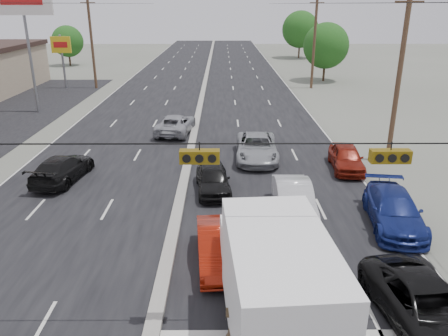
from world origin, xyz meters
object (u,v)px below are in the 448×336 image
(tree_right_mid, at_px, (326,46))
(queue_car_c, at_px, (257,148))
(utility_pole_right_b, at_px, (399,78))
(queue_car_d, at_px, (394,210))
(tree_left_far, at_px, (68,41))
(queue_car_a, at_px, (213,179))
(oncoming_near, at_px, (62,169))
(pole_sign_billboard, at_px, (23,8))
(red_sedan, at_px, (218,247))
(black_suv, at_px, (427,308))
(utility_pole_left_c, at_px, (92,43))
(queue_car_b, at_px, (294,200))
(queue_car_e, at_px, (346,158))
(pole_sign_far, at_px, (61,49))
(utility_pole_right_c, at_px, (314,43))
(box_truck, at_px, (273,283))
(oncoming_far, at_px, (176,124))
(tree_right_far, at_px, (300,29))

(tree_right_mid, height_order, queue_car_c, tree_right_mid)
(utility_pole_right_b, distance_m, queue_car_d, 10.12)
(tree_left_far, bearing_deg, queue_car_a, -64.66)
(queue_car_d, xyz_separation_m, oncoming_near, (-16.30, 5.35, -0.04))
(utility_pole_right_b, height_order, pole_sign_billboard, pole_sign_billboard)
(red_sedan, xyz_separation_m, black_suv, (6.28, -3.55, 0.03))
(utility_pole_left_c, distance_m, tree_left_far, 22.19)
(tree_right_mid, bearing_deg, tree_left_far, 157.93)
(queue_car_b, height_order, queue_car_e, queue_car_b)
(pole_sign_billboard, xyz_separation_m, pole_sign_far, (-1.50, 12.00, -4.46))
(pole_sign_billboard, height_order, tree_right_mid, pole_sign_billboard)
(black_suv, relative_size, oncoming_near, 1.07)
(utility_pole_right_b, distance_m, queue_car_a, 12.71)
(utility_pole_right_c, relative_size, tree_right_mid, 1.40)
(box_truck, bearing_deg, tree_left_far, 108.73)
(utility_pole_right_c, height_order, oncoming_far, utility_pole_right_c)
(red_sedan, distance_m, queue_car_d, 8.23)
(tree_left_far, distance_m, queue_car_c, 52.05)
(tree_right_far, xyz_separation_m, oncoming_far, (-17.40, -48.90, -4.25))
(box_truck, distance_m, queue_car_a, 10.90)
(pole_sign_far, bearing_deg, pole_sign_billboard, -82.87)
(tree_left_far, height_order, queue_car_c, tree_left_far)
(tree_left_far, bearing_deg, oncoming_far, -62.10)
(oncoming_near, bearing_deg, pole_sign_far, -63.89)
(tree_right_mid, xyz_separation_m, red_sedan, (-13.09, -41.60, -3.65))
(black_suv, xyz_separation_m, oncoming_far, (-9.59, 21.25, -0.01))
(queue_car_c, bearing_deg, utility_pole_right_c, 73.86)
(box_truck, relative_size, red_sedan, 1.76)
(utility_pole_right_b, distance_m, pole_sign_billboard, 30.20)
(tree_right_mid, relative_size, queue_car_c, 1.30)
(utility_pole_left_c, xyz_separation_m, tree_left_far, (-9.50, 20.00, -1.39))
(pole_sign_billboard, xyz_separation_m, queue_car_e, (23.89, -14.69, -8.14))
(red_sedan, relative_size, queue_car_b, 0.90)
(utility_pole_left_c, distance_m, black_suv, 45.38)
(black_suv, bearing_deg, queue_car_d, 70.88)
(tree_right_mid, height_order, black_suv, tree_right_mid)
(black_suv, height_order, queue_car_a, black_suv)
(tree_right_mid, bearing_deg, black_suv, -98.57)
(queue_car_d, bearing_deg, tree_left_far, 128.21)
(queue_car_c, distance_m, oncoming_near, 11.50)
(utility_pole_right_b, bearing_deg, oncoming_far, 156.31)
(black_suv, height_order, queue_car_e, same)
(utility_pole_right_c, height_order, queue_car_e, utility_pole_right_c)
(queue_car_b, bearing_deg, utility_pole_left_c, 119.49)
(utility_pole_left_c, distance_m, box_truck, 43.70)
(box_truck, bearing_deg, pole_sign_billboard, 118.14)
(pole_sign_billboard, relative_size, queue_car_b, 2.35)
(tree_left_far, relative_size, queue_car_c, 1.12)
(red_sedan, height_order, queue_car_b, queue_car_b)
(utility_pole_right_b, height_order, oncoming_near, utility_pole_right_b)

